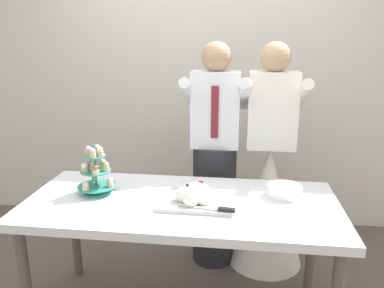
% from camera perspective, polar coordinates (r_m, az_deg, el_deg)
% --- Properties ---
extents(rear_wall, '(5.20, 0.10, 2.90)m').
position_cam_1_polar(rear_wall, '(3.40, 1.97, 11.89)').
color(rear_wall, beige).
rests_on(rear_wall, ground_plane).
extents(dessert_table, '(1.80, 0.80, 0.78)m').
position_cam_1_polar(dessert_table, '(2.23, -1.65, -10.32)').
color(dessert_table, silver).
rests_on(dessert_table, ground_plane).
extents(cupcake_stand, '(0.23, 0.23, 0.31)m').
position_cam_1_polar(cupcake_stand, '(2.33, -14.34, -4.26)').
color(cupcake_stand, teal).
rests_on(cupcake_stand, dessert_table).
extents(main_cake_tray, '(0.43, 0.31, 0.12)m').
position_cam_1_polar(main_cake_tray, '(2.15, 0.55, -7.95)').
color(main_cake_tray, silver).
rests_on(main_cake_tray, dessert_table).
extents(plate_stack, '(0.21, 0.21, 0.07)m').
position_cam_1_polar(plate_stack, '(2.31, 13.83, -6.85)').
color(plate_stack, white).
rests_on(plate_stack, dessert_table).
extents(person_groom, '(0.46, 0.49, 1.66)m').
position_cam_1_polar(person_groom, '(2.80, 3.44, -3.75)').
color(person_groom, '#232328').
rests_on(person_groom, ground_plane).
extents(person_bride, '(0.56, 0.56, 1.66)m').
position_cam_1_polar(person_bride, '(2.88, 11.40, -6.97)').
color(person_bride, white).
rests_on(person_bride, ground_plane).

